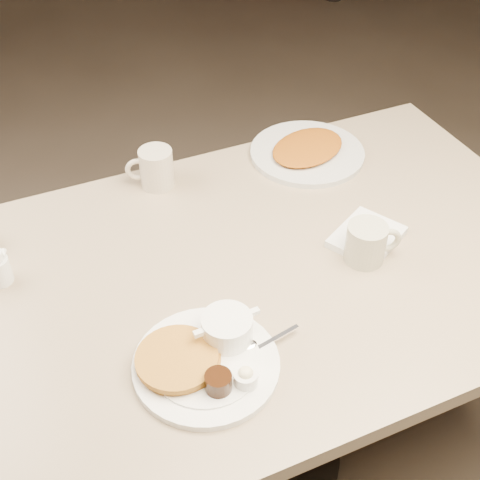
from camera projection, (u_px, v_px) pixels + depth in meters
name	position (u px, v px, depth m)	size (l,w,h in m)	color
diner_table	(243.00, 322.00, 1.51)	(1.50, 0.90, 0.75)	tan
main_plate	(207.00, 356.00, 1.20)	(0.34, 0.29, 0.07)	white
coffee_mug_near	(367.00, 242.00, 1.40)	(0.13, 0.11, 0.09)	beige
napkin	(367.00, 237.00, 1.47)	(0.20, 0.19, 0.02)	white
coffee_mug_far	(155.00, 168.00, 1.60)	(0.13, 0.10, 0.10)	beige
hash_plate	(307.00, 151.00, 1.72)	(0.40, 0.40, 0.04)	beige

